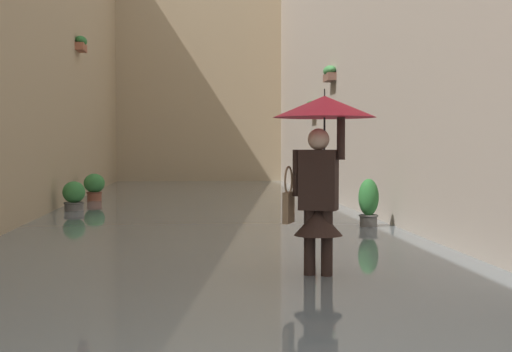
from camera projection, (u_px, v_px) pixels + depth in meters
ground_plane at (205, 218)px, 15.20m from camera, size 64.52×64.52×0.00m
flood_water at (205, 215)px, 15.20m from camera, size 6.97×31.81×0.15m
building_facade_left at (398, 2)px, 15.36m from camera, size 2.04×29.81×8.87m
building_facade_far at (199, 45)px, 28.73m from camera, size 9.77×1.80×10.75m
person_wading at (321, 148)px, 7.59m from camera, size 1.05×1.05×2.06m
potted_plant_near_left at (369, 206)px, 12.27m from camera, size 0.33×0.33×0.94m
potted_plant_far_right at (94, 188)px, 18.02m from camera, size 0.50×0.50×0.80m
potted_plant_near_right at (74, 198)px, 15.32m from camera, size 0.46×0.46×0.75m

